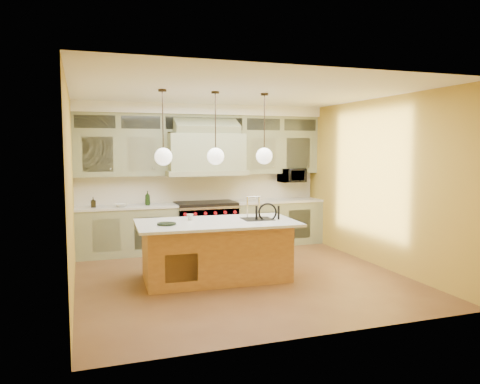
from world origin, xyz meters
name	(u,v)px	position (x,y,z in m)	size (l,w,h in m)	color
floor	(240,277)	(0.00, 0.00, 0.00)	(5.00, 5.00, 0.00)	brown
ceiling	(240,92)	(0.00, 0.00, 2.90)	(5.00, 5.00, 0.00)	white
wall_back	(201,177)	(0.00, 2.50, 1.45)	(5.00, 5.00, 0.00)	gold
wall_front	(316,205)	(0.00, -2.50, 1.45)	(5.00, 5.00, 0.00)	gold
wall_left	(71,191)	(-2.50, 0.00, 1.45)	(5.00, 5.00, 0.00)	gold
wall_right	(376,182)	(2.50, 0.00, 1.45)	(5.00, 5.00, 0.00)	gold
back_cabinetry	(204,178)	(0.00, 2.23, 1.43)	(5.00, 0.77, 2.90)	gray
range	(206,225)	(0.00, 2.14, 0.49)	(1.20, 0.74, 0.96)	silver
kitchen_island	(216,249)	(-0.39, -0.01, 0.47)	(2.49, 1.40, 1.35)	#9B6137
counter_stool	(269,236)	(0.38, -0.27, 0.68)	(0.51, 0.51, 1.18)	black
microwave	(292,175)	(1.95, 2.25, 1.45)	(0.54, 0.37, 0.30)	black
oil_bottle_a	(148,198)	(-1.15, 2.15, 1.08)	(0.11, 0.11, 0.28)	black
oil_bottle_b	(93,202)	(-2.16, 2.15, 1.04)	(0.09, 0.09, 0.19)	black
fruit_bowl	(121,205)	(-1.66, 2.06, 0.97)	(0.25, 0.25, 0.06)	silver
cup	(190,217)	(-0.76, 0.20, 0.97)	(0.11, 0.11, 0.10)	beige
pendant_left	(163,155)	(-1.20, -0.01, 1.95)	(0.26, 0.26, 1.11)	#2D2319
pendant_center	(216,154)	(-0.40, -0.01, 1.95)	(0.26, 0.26, 1.11)	#2D2319
pendant_right	(264,154)	(0.40, -0.01, 1.95)	(0.26, 0.26, 1.11)	#2D2319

